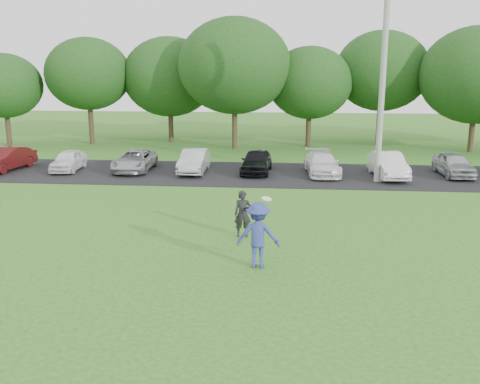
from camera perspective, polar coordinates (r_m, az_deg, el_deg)
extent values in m
plane|color=#24671D|center=(15.42, -1.18, -7.73)|extent=(100.00, 100.00, 0.00)
cube|color=black|center=(27.89, 1.76, 1.95)|extent=(32.00, 6.50, 0.03)
cylinder|color=#979792|center=(26.28, 15.03, 12.42)|extent=(0.28, 0.28, 10.61)
imported|color=#313D8B|center=(14.96, 1.95, -4.60)|extent=(1.24, 0.75, 1.88)
cylinder|color=white|center=(14.49, 2.86, -0.73)|extent=(0.28, 0.27, 0.10)
imported|color=black|center=(17.59, 0.30, -2.36)|extent=(0.61, 0.44, 1.56)
cube|color=black|center=(17.35, 0.85, -1.81)|extent=(0.15, 0.12, 0.10)
imported|color=#4B1010|center=(31.30, -23.66, 3.25)|extent=(1.87, 3.87, 1.22)
imported|color=white|center=(30.06, -17.84, 3.23)|extent=(1.48, 3.27, 1.09)
imported|color=#A3A5AA|center=(29.14, -11.18, 3.32)|extent=(1.88, 3.95, 1.09)
imported|color=#B9BBC1|center=(28.24, -4.91, 3.32)|extent=(1.28, 3.63, 1.19)
imported|color=black|center=(28.02, 1.77, 3.31)|extent=(1.62, 3.67, 1.23)
imported|color=white|center=(27.92, 8.74, 3.03)|extent=(1.90, 4.01, 1.13)
imported|color=silver|center=(27.88, 15.51, 2.79)|extent=(1.64, 3.88, 1.25)
imported|color=#A6A8AD|center=(29.35, 21.83, 2.78)|extent=(1.57, 3.55, 1.19)
cylinder|color=#38281C|center=(41.14, -23.47, 6.11)|extent=(0.36, 0.36, 2.20)
ellipsoid|color=#214C19|center=(40.92, -23.87, 10.34)|extent=(5.20, 5.20, 4.42)
cylinder|color=#38281C|center=(40.09, -15.58, 6.92)|extent=(0.36, 0.36, 2.70)
ellipsoid|color=#214C19|center=(39.87, -15.91, 12.03)|extent=(5.94, 5.94, 5.05)
cylinder|color=#38281C|center=(39.89, -7.38, 6.90)|extent=(0.36, 0.36, 2.20)
ellipsoid|color=#214C19|center=(39.64, -7.54, 12.09)|extent=(6.68, 6.68, 5.68)
cylinder|color=#38281C|center=(36.32, -0.57, 6.78)|extent=(0.36, 0.36, 2.70)
ellipsoid|color=#214C19|center=(36.07, -0.58, 13.31)|extent=(7.42, 7.42, 6.31)
cylinder|color=#38281C|center=(37.58, 7.31, 6.51)|extent=(0.36, 0.36, 2.20)
ellipsoid|color=#214C19|center=(37.33, 7.46, 11.48)|extent=(5.76, 5.76, 4.90)
cylinder|color=#38281C|center=(39.44, 14.58, 6.88)|extent=(0.36, 0.36, 2.70)
ellipsoid|color=#214C19|center=(39.21, 14.91, 12.38)|extent=(6.50, 6.50, 5.53)
cylinder|color=#38281C|center=(38.07, 23.45, 5.60)|extent=(0.36, 0.36, 2.20)
ellipsoid|color=#214C19|center=(37.81, 24.00, 11.33)|extent=(7.24, 7.24, 6.15)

